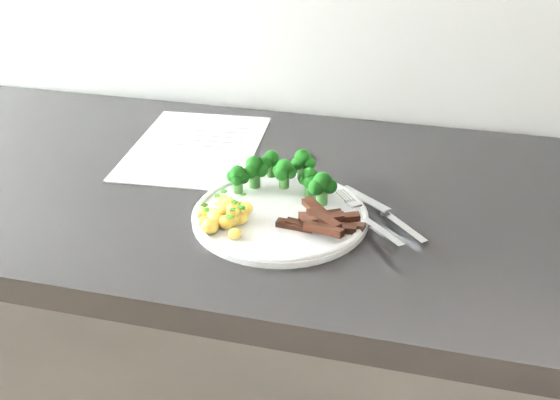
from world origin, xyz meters
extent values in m
cube|color=white|center=(-0.14, 1.78, 0.93)|extent=(0.24, 0.32, 0.00)
cube|color=slate|center=(-0.13, 1.87, 0.93)|extent=(0.14, 0.02, 0.00)
cube|color=slate|center=(-0.14, 1.85, 0.93)|extent=(0.14, 0.01, 0.00)
cube|color=slate|center=(-0.14, 1.83, 0.93)|extent=(0.13, 0.01, 0.00)
cube|color=slate|center=(-0.14, 1.80, 0.93)|extent=(0.13, 0.01, 0.00)
cube|color=slate|center=(-0.14, 1.78, 0.93)|extent=(0.12, 0.01, 0.00)
cylinder|color=white|center=(0.06, 1.58, 0.93)|extent=(0.25, 0.25, 0.01)
torus|color=white|center=(0.06, 1.58, 0.94)|extent=(0.24, 0.24, 0.01)
cylinder|color=#2C5C21|center=(0.05, 1.64, 0.96)|extent=(0.01, 0.01, 0.02)
sphere|color=black|center=(0.06, 1.64, 0.97)|extent=(0.02, 0.02, 0.02)
sphere|color=black|center=(0.05, 1.65, 0.97)|extent=(0.02, 0.02, 0.02)
sphere|color=black|center=(0.04, 1.64, 0.97)|extent=(0.02, 0.02, 0.02)
sphere|color=black|center=(0.05, 1.63, 0.97)|extent=(0.02, 0.02, 0.02)
sphere|color=black|center=(0.05, 1.64, 0.98)|extent=(0.02, 0.02, 0.02)
cylinder|color=#2C5C21|center=(0.09, 1.64, 0.95)|extent=(0.01, 0.01, 0.02)
sphere|color=black|center=(0.10, 1.65, 0.96)|extent=(0.02, 0.02, 0.02)
sphere|color=black|center=(0.09, 1.65, 0.96)|extent=(0.02, 0.02, 0.02)
sphere|color=black|center=(0.08, 1.64, 0.96)|extent=(0.02, 0.02, 0.02)
sphere|color=black|center=(0.09, 1.64, 0.96)|extent=(0.02, 0.02, 0.02)
sphere|color=black|center=(0.09, 1.64, 0.97)|extent=(0.02, 0.02, 0.02)
cylinder|color=#2C5C21|center=(0.00, 1.65, 0.95)|extent=(0.02, 0.02, 0.02)
sphere|color=black|center=(0.01, 1.65, 0.97)|extent=(0.02, 0.02, 0.02)
sphere|color=black|center=(0.00, 1.66, 0.97)|extent=(0.02, 0.02, 0.02)
sphere|color=black|center=(0.00, 1.64, 0.97)|extent=(0.02, 0.02, 0.02)
sphere|color=black|center=(0.00, 1.65, 0.98)|extent=(0.03, 0.03, 0.03)
cylinder|color=#2C5C21|center=(0.07, 1.67, 0.96)|extent=(0.02, 0.02, 0.02)
sphere|color=black|center=(0.08, 1.67, 0.98)|extent=(0.02, 0.02, 0.02)
sphere|color=black|center=(0.07, 1.68, 0.98)|extent=(0.02, 0.02, 0.02)
sphere|color=black|center=(0.06, 1.67, 0.98)|extent=(0.02, 0.02, 0.02)
sphere|color=black|center=(0.07, 1.67, 0.98)|extent=(0.03, 0.03, 0.03)
cylinder|color=#2C5C21|center=(0.02, 1.67, 0.96)|extent=(0.01, 0.01, 0.02)
sphere|color=black|center=(0.03, 1.67, 0.97)|extent=(0.01, 0.01, 0.01)
sphere|color=black|center=(0.02, 1.68, 0.97)|extent=(0.02, 0.02, 0.02)
sphere|color=black|center=(0.02, 1.66, 0.97)|extent=(0.02, 0.02, 0.02)
sphere|color=black|center=(0.02, 1.67, 0.98)|extent=(0.02, 0.02, 0.02)
cylinder|color=#2C5C21|center=(0.11, 1.62, 0.95)|extent=(0.02, 0.02, 0.02)
sphere|color=black|center=(0.12, 1.62, 0.97)|extent=(0.02, 0.02, 0.02)
sphere|color=black|center=(0.11, 1.63, 0.97)|extent=(0.02, 0.02, 0.02)
sphere|color=black|center=(0.10, 1.61, 0.97)|extent=(0.02, 0.02, 0.02)
sphere|color=black|center=(0.11, 1.62, 0.97)|extent=(0.03, 0.03, 0.03)
cylinder|color=#2C5C21|center=(-0.02, 1.63, 0.95)|extent=(0.01, 0.01, 0.02)
sphere|color=black|center=(-0.01, 1.62, 0.96)|extent=(0.02, 0.02, 0.02)
sphere|color=black|center=(-0.02, 1.63, 0.96)|extent=(0.02, 0.02, 0.02)
sphere|color=black|center=(-0.02, 1.63, 0.96)|extent=(0.02, 0.02, 0.02)
sphere|color=black|center=(-0.01, 1.62, 0.96)|extent=(0.02, 0.02, 0.02)
sphere|color=black|center=(-0.02, 1.63, 0.97)|extent=(0.02, 0.02, 0.02)
ellipsoid|color=#E6BB4E|center=(0.01, 1.54, 0.95)|extent=(0.02, 0.02, 0.02)
ellipsoid|color=#E6BB4E|center=(-0.03, 1.52, 0.95)|extent=(0.02, 0.02, 0.02)
ellipsoid|color=#E6BB4E|center=(0.00, 1.52, 0.95)|extent=(0.02, 0.02, 0.02)
ellipsoid|color=#E6BB4E|center=(-0.02, 1.51, 0.95)|extent=(0.02, 0.02, 0.02)
ellipsoid|color=#E6BB4E|center=(0.01, 1.54, 0.95)|extent=(0.02, 0.02, 0.02)
ellipsoid|color=#E6BB4E|center=(0.02, 1.50, 0.94)|extent=(0.02, 0.02, 0.02)
ellipsoid|color=#E6BB4E|center=(-0.02, 1.53, 0.95)|extent=(0.02, 0.02, 0.02)
ellipsoid|color=#E6BB4E|center=(-0.02, 1.57, 0.95)|extent=(0.02, 0.02, 0.02)
ellipsoid|color=#E6BB4E|center=(-0.02, 1.54, 0.95)|extent=(0.02, 0.02, 0.02)
ellipsoid|color=#E6BB4E|center=(0.00, 1.56, 0.95)|extent=(0.02, 0.02, 0.02)
ellipsoid|color=#E6BB4E|center=(0.01, 1.53, 0.96)|extent=(0.02, 0.02, 0.02)
ellipsoid|color=#E6BB4E|center=(0.01, 1.54, 0.96)|extent=(0.02, 0.02, 0.02)
ellipsoid|color=#E6BB4E|center=(-0.01, 1.54, 0.96)|extent=(0.02, 0.02, 0.02)
ellipsoid|color=#E6BB4E|center=(-0.02, 1.54, 0.95)|extent=(0.02, 0.02, 0.02)
ellipsoid|color=#E6BB4E|center=(0.00, 1.57, 0.94)|extent=(0.02, 0.02, 0.02)
ellipsoid|color=#E6BB4E|center=(-0.04, 1.54, 0.95)|extent=(0.02, 0.02, 0.02)
ellipsoid|color=#E6BB4E|center=(-0.01, 1.53, 0.95)|extent=(0.02, 0.02, 0.02)
ellipsoid|color=#E6BB4E|center=(0.00, 1.54, 0.96)|extent=(0.02, 0.02, 0.02)
ellipsoid|color=#E6BB4E|center=(0.02, 1.54, 0.96)|extent=(0.02, 0.02, 0.02)
cube|color=#21620F|center=(0.01, 1.51, 0.98)|extent=(0.01, 0.01, 0.00)
cube|color=#21620F|center=(-0.02, 1.52, 0.97)|extent=(0.01, 0.01, 0.00)
cube|color=#21620F|center=(-0.02, 1.56, 0.97)|extent=(0.01, 0.01, 0.00)
cube|color=#21620F|center=(0.01, 1.56, 0.97)|extent=(0.01, 0.01, 0.00)
cube|color=#21620F|center=(0.00, 1.54, 0.97)|extent=(0.01, 0.01, 0.00)
cube|color=#21620F|center=(0.02, 1.50, 0.97)|extent=(0.01, 0.01, 0.00)
cube|color=#21620F|center=(0.01, 1.54, 0.97)|extent=(0.01, 0.01, 0.00)
cube|color=#21620F|center=(-0.03, 1.53, 0.97)|extent=(0.01, 0.01, 0.00)
cube|color=#21620F|center=(-0.01, 1.56, 0.98)|extent=(0.01, 0.01, 0.00)
cube|color=#21620F|center=(0.02, 1.52, 0.97)|extent=(0.01, 0.01, 0.00)
cube|color=#21620F|center=(0.01, 1.54, 0.97)|extent=(0.01, 0.01, 0.00)
cube|color=#21620F|center=(0.01, 1.50, 0.97)|extent=(0.01, 0.01, 0.00)
cube|color=#21620F|center=(0.02, 1.52, 0.97)|extent=(0.01, 0.01, 0.00)
cube|color=#21620F|center=(0.01, 1.54, 0.97)|extent=(0.01, 0.01, 0.00)
cube|color=black|center=(0.14, 1.55, 0.94)|extent=(0.06, 0.02, 0.01)
cube|color=black|center=(0.09, 1.55, 0.94)|extent=(0.05, 0.02, 0.01)
cube|color=black|center=(0.12, 1.58, 0.94)|extent=(0.05, 0.03, 0.01)
cube|color=black|center=(0.12, 1.56, 0.94)|extent=(0.05, 0.05, 0.01)
cube|color=black|center=(0.11, 1.55, 0.94)|extent=(0.06, 0.02, 0.01)
cube|color=black|center=(0.15, 1.57, 0.94)|extent=(0.07, 0.02, 0.01)
cube|color=black|center=(0.13, 1.58, 0.94)|extent=(0.05, 0.03, 0.01)
cube|color=black|center=(0.12, 1.57, 0.95)|extent=(0.05, 0.03, 0.01)
cube|color=black|center=(0.11, 1.58, 0.95)|extent=(0.05, 0.05, 0.02)
cube|color=black|center=(0.13, 1.55, 0.96)|extent=(0.06, 0.05, 0.01)
cube|color=black|center=(0.15, 1.57, 0.95)|extent=(0.05, 0.03, 0.01)
cube|color=black|center=(0.13, 1.52, 0.96)|extent=(0.06, 0.03, 0.02)
cube|color=black|center=(0.12, 1.55, 0.95)|extent=(0.06, 0.04, 0.01)
cube|color=silver|center=(0.20, 1.56, 0.94)|extent=(0.08, 0.09, 0.02)
cube|color=silver|center=(0.16, 1.61, 0.95)|extent=(0.03, 0.03, 0.01)
cylinder|color=silver|center=(0.15, 1.64, 0.95)|extent=(0.02, 0.03, 0.00)
cylinder|color=silver|center=(0.14, 1.63, 0.95)|extent=(0.02, 0.03, 0.00)
cylinder|color=silver|center=(0.14, 1.63, 0.95)|extent=(0.02, 0.03, 0.00)
cylinder|color=silver|center=(0.14, 1.63, 0.95)|extent=(0.02, 0.03, 0.00)
cube|color=silver|center=(0.17, 1.64, 0.94)|extent=(0.08, 0.08, 0.01)
cube|color=silver|center=(0.23, 1.59, 0.93)|extent=(0.07, 0.07, 0.01)
camera|label=1|loc=(0.26, 0.81, 1.40)|focal=42.04mm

